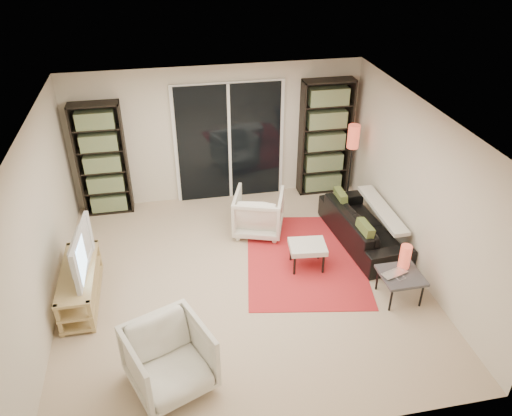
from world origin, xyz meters
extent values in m
plane|color=beige|center=(0.00, 0.00, 0.00)|extent=(5.00, 5.00, 0.00)
cube|color=beige|center=(0.00, 2.50, 1.20)|extent=(5.00, 0.02, 2.40)
cube|color=beige|center=(0.00, -2.50, 1.20)|extent=(5.00, 0.02, 2.40)
cube|color=beige|center=(-2.50, 0.00, 1.20)|extent=(0.02, 5.00, 2.40)
cube|color=beige|center=(2.50, 0.00, 1.20)|extent=(0.02, 5.00, 2.40)
cube|color=white|center=(0.00, 0.00, 2.40)|extent=(5.00, 5.00, 0.02)
cube|color=white|center=(0.20, 2.47, 1.05)|extent=(1.92, 0.06, 2.16)
cube|color=black|center=(0.20, 2.44, 1.05)|extent=(1.80, 0.02, 2.10)
cube|color=white|center=(0.20, 2.42, 1.05)|extent=(0.05, 0.02, 2.10)
cube|color=black|center=(-1.95, 2.34, 0.97)|extent=(0.80, 0.30, 1.95)
cube|color=#B3913F|center=(-1.95, 2.32, 0.97)|extent=(0.70, 0.22, 1.85)
cube|color=black|center=(1.90, 2.34, 1.05)|extent=(0.90, 0.30, 2.10)
cube|color=#B3913F|center=(1.90, 2.32, 1.05)|extent=(0.80, 0.22, 2.00)
cube|color=tan|center=(-2.19, 0.01, 0.48)|extent=(0.44, 1.37, 0.04)
cube|color=tan|center=(-2.19, 0.01, 0.25)|extent=(0.44, 1.37, 0.03)
cube|color=tan|center=(-2.19, 0.01, 0.06)|extent=(0.44, 1.37, 0.04)
cube|color=tan|center=(-2.38, -0.63, 0.25)|extent=(0.05, 0.05, 0.50)
cube|color=tan|center=(-2.38, 0.65, 0.25)|extent=(0.05, 0.05, 0.50)
cube|color=tan|center=(-2.00, -0.63, 0.25)|extent=(0.05, 0.05, 0.50)
cube|color=tan|center=(-2.00, 0.65, 0.25)|extent=(0.05, 0.05, 0.50)
imported|color=black|center=(-2.17, 0.01, 0.80)|extent=(0.21, 1.04, 0.59)
cube|color=red|center=(1.01, 0.32, 0.01)|extent=(2.09, 2.59, 0.01)
imported|color=black|center=(2.03, 0.60, 0.27)|extent=(0.91, 1.94, 0.55)
imported|color=silver|center=(0.47, 1.20, 0.35)|extent=(0.96, 0.98, 0.71)
imported|color=silver|center=(-1.08, -1.62, 0.39)|extent=(1.08, 1.10, 0.77)
cube|color=silver|center=(0.98, 0.13, 0.36)|extent=(0.57, 0.48, 0.08)
cylinder|color=black|center=(0.75, -0.02, 0.16)|extent=(0.04, 0.04, 0.32)
cylinder|color=black|center=(0.79, 0.32, 0.16)|extent=(0.04, 0.04, 0.32)
cylinder|color=black|center=(1.17, -0.06, 0.16)|extent=(0.04, 0.04, 0.32)
cylinder|color=black|center=(1.20, 0.28, 0.16)|extent=(0.04, 0.04, 0.32)
cube|color=#404044|center=(2.01, -0.76, 0.38)|extent=(0.55, 0.55, 0.04)
cylinder|color=black|center=(1.79, -0.98, 0.19)|extent=(0.03, 0.03, 0.38)
cylinder|color=black|center=(1.79, -0.55, 0.19)|extent=(0.03, 0.03, 0.38)
cylinder|color=black|center=(2.23, -0.98, 0.19)|extent=(0.03, 0.03, 0.38)
cylinder|color=black|center=(2.22, -0.54, 0.19)|extent=(0.03, 0.03, 0.38)
imported|color=silver|center=(1.93, -0.80, 0.41)|extent=(0.41, 0.33, 0.03)
cylinder|color=#E34D32|center=(2.10, -0.62, 0.57)|extent=(0.15, 0.15, 0.34)
cylinder|color=black|center=(2.21, 1.80, 0.01)|extent=(0.22, 0.22, 0.03)
cylinder|color=black|center=(2.21, 1.80, 0.56)|extent=(0.03, 0.03, 1.11)
cylinder|color=#E34D32|center=(2.21, 1.80, 1.28)|extent=(0.20, 0.20, 0.40)
camera|label=1|loc=(-0.88, -5.48, 4.58)|focal=35.00mm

